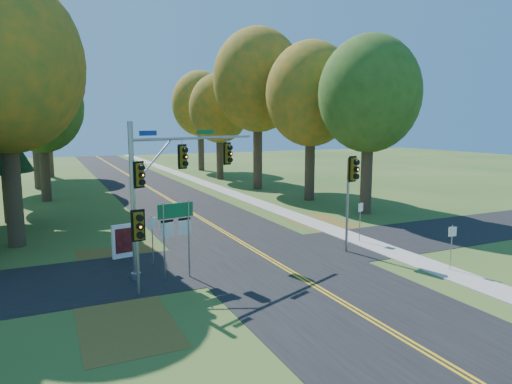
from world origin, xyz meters
name	(u,v)px	position (x,y,z in m)	size (l,w,h in m)	color
ground	(283,268)	(0.00, 0.00, 0.00)	(160.00, 160.00, 0.00)	#2D4F1C
road_main	(283,267)	(0.00, 0.00, 0.01)	(8.00, 160.00, 0.02)	black
road_cross	(264,256)	(0.00, 2.00, 0.01)	(60.00, 6.00, 0.02)	black
centerline_left	(281,267)	(-0.10, 0.00, 0.03)	(0.10, 160.00, 0.01)	gold
centerline_right	(285,267)	(0.10, 0.00, 0.03)	(0.10, 160.00, 0.01)	gold
sidewalk_east	(390,251)	(6.20, 0.00, 0.03)	(1.60, 160.00, 0.06)	#9E998E
leaf_patch_w_near	(123,262)	(-6.50, 4.00, 0.01)	(4.00, 6.00, 0.00)	brown
leaf_patch_e	(333,227)	(6.80, 6.00, 0.01)	(3.50, 8.00, 0.00)	brown
leaf_patch_w_far	(126,323)	(-7.50, -3.00, 0.01)	(3.00, 5.00, 0.00)	brown
tree_w_a	(5,65)	(-11.13, 9.38, 9.49)	(8.00, 8.00, 14.15)	#38281C
tree_e_a	(369,95)	(11.57, 8.77, 8.53)	(7.20, 7.20, 12.73)	#38281C
tree_w_b	(1,62)	(-11.72, 16.29, 10.37)	(8.60, 8.60, 15.38)	#38281C
tree_e_b	(311,95)	(10.97, 15.58, 8.90)	(7.60, 7.60, 13.33)	#38281C
tree_w_c	(41,106)	(-9.54, 24.47, 7.94)	(6.80, 6.80, 11.91)	#38281C
tree_e_c	(258,81)	(9.88, 23.69, 10.66)	(8.80, 8.80, 15.79)	#38281C
tree_w_d	(34,90)	(-10.13, 33.18, 9.78)	(8.20, 8.20, 14.56)	#38281C
tree_e_d	(220,109)	(9.26, 32.87, 8.24)	(7.00, 7.00, 12.32)	#38281C
tree_w_e	(46,94)	(-8.92, 44.09, 10.07)	(8.40, 8.40, 14.97)	#38281C
tree_e_e	(201,104)	(10.47, 43.58, 9.19)	(7.80, 7.80, 13.74)	#38281C
traffic_mast	(168,176)	(-4.72, 1.93, 4.25)	(6.74, 3.22, 6.61)	#95989D
east_signal_pole	(352,180)	(4.26, 0.79, 3.74)	(0.56, 0.66, 4.93)	gray
ped_signal_pole	(138,232)	(-6.60, -0.81, 2.51)	(0.53, 0.62, 3.37)	#919299
route_sign_cluster	(176,225)	(-4.80, 0.52, 2.36)	(1.55, 0.30, 3.35)	gray
info_kiosk	(124,241)	(-6.31, 4.67, 0.83)	(1.22, 0.40, 1.68)	white
reg_sign_e_north	(360,215)	(6.03, 2.26, 1.54)	(0.41, 0.17, 2.25)	gray
reg_sign_e_south	(452,240)	(6.58, -3.51, 1.42)	(0.39, 0.10, 2.07)	gray
reg_sign_w	(152,232)	(-5.35, 2.66, 1.63)	(0.43, 0.20, 2.38)	gray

